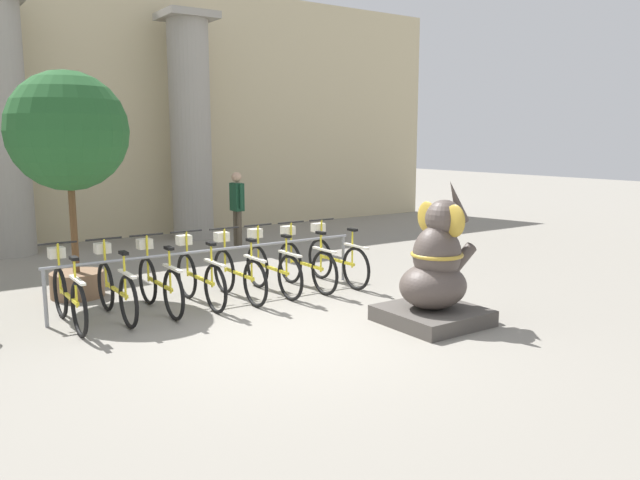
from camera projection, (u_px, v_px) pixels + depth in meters
ground_plane at (293, 332)px, 7.63m from camera, size 60.00×60.00×0.00m
building_facade at (91, 109)px, 14.13m from camera, size 20.00×0.20×6.00m
column_left at (2, 124)px, 12.27m from camera, size 1.18×1.18×5.16m
column_right at (190, 126)px, 14.48m from camera, size 1.18×1.18×5.16m
bike_rack at (215, 258)px, 9.05m from camera, size 4.75×0.05×0.77m
bicycle_0 at (68, 295)px, 7.82m from camera, size 0.48×1.67×1.02m
bicycle_1 at (115, 288)px, 8.16m from camera, size 0.48×1.67×1.02m
bicycle_2 at (159, 282)px, 8.50m from camera, size 0.48×1.67×1.02m
bicycle_3 at (199, 277)px, 8.84m from camera, size 0.48×1.67×1.02m
bicycle_4 at (238, 272)px, 9.14m from camera, size 0.48×1.67×1.02m
bicycle_5 at (272, 267)px, 9.50m from camera, size 0.48×1.67×1.02m
bicycle_6 at (305, 263)px, 9.80m from camera, size 0.48×1.67×1.02m
bicycle_7 at (336, 259)px, 10.13m from camera, size 0.48×1.67×1.02m
elephant_statue at (436, 275)px, 7.94m from camera, size 1.17×1.17×1.85m
person_pedestrian at (237, 203)px, 13.45m from camera, size 0.22×0.47×1.63m
potted_tree at (68, 138)px, 8.98m from camera, size 1.72×1.72×3.31m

